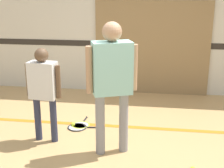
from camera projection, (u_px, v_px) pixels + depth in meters
ground_plane at (103, 147)px, 4.34m from camera, size 16.00×16.00×0.00m
wall_back at (124, 16)px, 6.32m from camera, size 16.00×0.07×3.20m
wall_panel at (152, 48)px, 6.37m from camera, size 2.32×0.05×1.91m
floor_stripe at (111, 126)px, 5.02m from camera, size 14.40×0.10×0.01m
person_instructor at (112, 75)px, 3.92m from camera, size 0.62×0.42×1.74m
person_student_left at (43, 85)px, 4.31m from camera, size 0.51×0.25×1.36m
racket_spare_on_floor at (78, 127)px, 4.96m from camera, size 0.51×0.33×0.03m
racket_second_spare at (81, 125)px, 5.05m from camera, size 0.32×0.50×0.03m
tennis_ball_by_spare_racket at (73, 124)px, 5.00m from camera, size 0.07×0.07×0.07m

